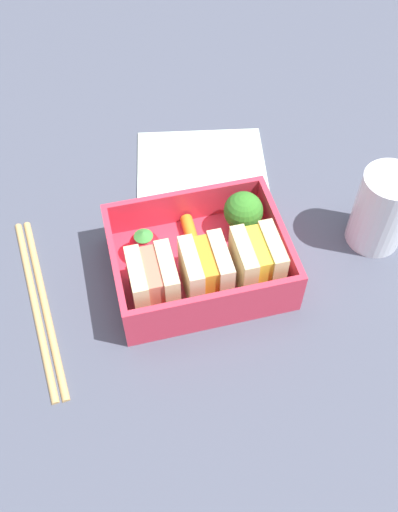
# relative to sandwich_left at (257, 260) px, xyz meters

# --- Properties ---
(ground_plane) EXTENTS (1.20, 1.20, 0.02)m
(ground_plane) POSITION_rel_sandwich_left_xyz_m (0.05, -0.03, -0.05)
(ground_plane) COLOR #494D5E
(bento_tray) EXTENTS (0.17, 0.13, 0.01)m
(bento_tray) POSITION_rel_sandwich_left_xyz_m (0.05, -0.03, -0.03)
(bento_tray) COLOR #DC3249
(bento_tray) RESTS_ON ground_plane
(bento_rim) EXTENTS (0.17, 0.13, 0.04)m
(bento_rim) POSITION_rel_sandwich_left_xyz_m (0.05, -0.03, -0.01)
(bento_rim) COLOR #DC3249
(bento_rim) RESTS_ON bento_tray
(sandwich_left) EXTENTS (0.04, 0.05, 0.05)m
(sandwich_left) POSITION_rel_sandwich_left_xyz_m (0.00, 0.00, 0.00)
(sandwich_left) COLOR beige
(sandwich_left) RESTS_ON bento_tray
(sandwich_center_left) EXTENTS (0.04, 0.05, 0.05)m
(sandwich_center_left) POSITION_rel_sandwich_left_xyz_m (0.05, 0.00, 0.00)
(sandwich_center_left) COLOR beige
(sandwich_center_left) RESTS_ON bento_tray
(sandwich_center) EXTENTS (0.04, 0.05, 0.05)m
(sandwich_center) POSITION_rel_sandwich_left_xyz_m (0.10, 0.00, 0.00)
(sandwich_center) COLOR beige
(sandwich_center) RESTS_ON bento_tray
(broccoli_floret) EXTENTS (0.04, 0.04, 0.05)m
(broccoli_floret) POSITION_rel_sandwich_left_xyz_m (-0.00, -0.06, 0.00)
(broccoli_floret) COLOR #80CA6A
(broccoli_floret) RESTS_ON bento_tray
(carrot_stick_far_left) EXTENTS (0.01, 0.05, 0.01)m
(carrot_stick_far_left) POSITION_rel_sandwich_left_xyz_m (0.05, -0.06, -0.02)
(carrot_stick_far_left) COLOR orange
(carrot_stick_far_left) RESTS_ON bento_tray
(strawberry_far_left) EXTENTS (0.03, 0.03, 0.04)m
(strawberry_far_left) POSITION_rel_sandwich_left_xyz_m (0.10, -0.05, -0.01)
(strawberry_far_left) COLOR red
(strawberry_far_left) RESTS_ON bento_tray
(chopstick_pair) EXTENTS (0.04, 0.21, 0.01)m
(chopstick_pair) POSITION_rel_sandwich_left_xyz_m (0.21, -0.03, -0.03)
(chopstick_pair) COLOR tan
(chopstick_pair) RESTS_ON ground_plane
(drinking_glass) EXTENTS (0.06, 0.06, 0.09)m
(drinking_glass) POSITION_rel_sandwich_left_xyz_m (-0.14, -0.03, 0.01)
(drinking_glass) COLOR white
(drinking_glass) RESTS_ON ground_plane
(folded_napkin) EXTENTS (0.17, 0.14, 0.00)m
(folded_napkin) POSITION_rel_sandwich_left_xyz_m (0.01, -0.18, -0.04)
(folded_napkin) COLOR silver
(folded_napkin) RESTS_ON ground_plane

